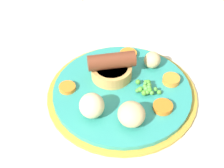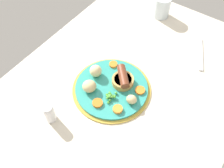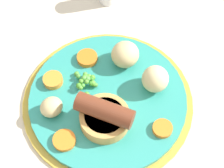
# 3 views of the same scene
# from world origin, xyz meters

# --- Properties ---
(dining_table) EXTENTS (1.10, 0.80, 0.03)m
(dining_table) POSITION_xyz_m (0.00, 0.00, 0.01)
(dining_table) COLOR beige
(dining_table) RESTS_ON ground
(dinner_plate) EXTENTS (0.28, 0.28, 0.01)m
(dinner_plate) POSITION_xyz_m (0.04, -0.03, 0.04)
(dinner_plate) COLOR #B79333
(dinner_plate) RESTS_ON dining_table
(sausage_pudding) EXTENTS (0.09, 0.08, 0.05)m
(sausage_pudding) POSITION_xyz_m (0.01, -0.01, 0.07)
(sausage_pudding) COLOR tan
(sausage_pudding) RESTS_ON dinner_plate
(pea_pile) EXTENTS (0.06, 0.04, 0.02)m
(pea_pile) POSITION_xyz_m (0.08, -0.01, 0.05)
(pea_pile) COLOR #509C2E
(pea_pile) RESTS_ON dinner_plate
(potato_chunk_0) EXTENTS (0.05, 0.06, 0.05)m
(potato_chunk_0) POSITION_xyz_m (0.03, -0.11, 0.07)
(potato_chunk_0) COLOR beige
(potato_chunk_0) RESTS_ON dinner_plate
(potato_chunk_1) EXTENTS (0.07, 0.07, 0.04)m
(potato_chunk_1) POSITION_xyz_m (0.10, -0.09, 0.07)
(potato_chunk_1) COLOR #CCB77F
(potato_chunk_1) RESTS_ON dinner_plate
(potato_chunk_2) EXTENTS (0.04, 0.04, 0.03)m
(potato_chunk_2) POSITION_xyz_m (0.06, 0.06, 0.06)
(potato_chunk_2) COLOR #CCB77F
(potato_chunk_2) RESTS_ON dinner_plate
(carrot_slice_0) EXTENTS (0.03, 0.03, 0.01)m
(carrot_slice_0) POSITION_xyz_m (0.11, 0.04, 0.05)
(carrot_slice_0) COLOR orange
(carrot_slice_0) RESTS_ON dinner_plate
(carrot_slice_1) EXTENTS (0.04, 0.04, 0.01)m
(carrot_slice_1) POSITION_xyz_m (-0.04, -0.08, 0.05)
(carrot_slice_1) COLOR orange
(carrot_slice_1) RESTS_ON dinner_plate
(carrot_slice_2) EXTENTS (0.04, 0.04, 0.01)m
(carrot_slice_2) POSITION_xyz_m (0.13, -0.03, 0.05)
(carrot_slice_2) COLOR orange
(carrot_slice_2) RESTS_ON dinner_plate
(carrot_slice_5) EXTENTS (0.04, 0.04, 0.01)m
(carrot_slice_5) POSITION_xyz_m (-0.00, 0.06, 0.05)
(carrot_slice_5) COLOR orange
(carrot_slice_5) RESTS_ON dinner_plate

